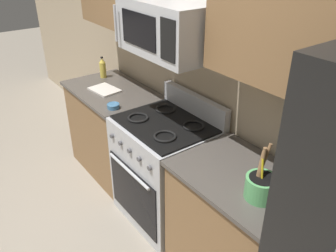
% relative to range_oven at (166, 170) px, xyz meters
% --- Properties ---
extents(ground_plane, '(16.00, 16.00, 0.00)m').
position_rel_range_oven_xyz_m(ground_plane, '(0.00, -0.71, -0.47)').
color(ground_plane, gray).
extents(wall_back, '(8.00, 0.10, 2.60)m').
position_rel_range_oven_xyz_m(wall_back, '(0.00, 0.39, 0.83)').
color(wall_back, tan).
rests_on(wall_back, ground).
extents(counter_left, '(0.99, 0.65, 0.91)m').
position_rel_range_oven_xyz_m(counter_left, '(-0.89, -0.00, -0.02)').
color(counter_left, olive).
rests_on(counter_left, ground).
extents(range_oven, '(0.76, 0.69, 1.09)m').
position_rel_range_oven_xyz_m(range_oven, '(0.00, 0.00, 0.00)').
color(range_oven, '#B2B5BA').
rests_on(range_oven, ground).
extents(counter_right, '(0.85, 0.65, 0.91)m').
position_rel_range_oven_xyz_m(counter_right, '(0.82, -0.00, -0.02)').
color(counter_right, olive).
rests_on(counter_right, ground).
extents(microwave, '(0.74, 0.44, 0.37)m').
position_rel_range_oven_xyz_m(microwave, '(-0.00, 0.03, 1.18)').
color(microwave, '#B2B5BA').
extents(upper_cabinets_right, '(0.84, 0.34, 0.79)m').
position_rel_range_oven_xyz_m(upper_cabinets_right, '(0.82, 0.17, 1.41)').
color(upper_cabinets_right, olive).
extents(utensil_crock, '(0.19, 0.19, 0.33)m').
position_rel_range_oven_xyz_m(utensil_crock, '(1.02, -0.08, 0.51)').
color(utensil_crock, '#59AD66').
rests_on(utensil_crock, counter_right).
extents(cutting_board, '(0.31, 0.24, 0.02)m').
position_rel_range_oven_xyz_m(cutting_board, '(-0.90, -0.07, 0.44)').
color(cutting_board, silver).
rests_on(cutting_board, counter_left).
extents(bottle_oil, '(0.06, 0.06, 0.22)m').
position_rel_range_oven_xyz_m(bottle_oil, '(-1.22, 0.09, 0.54)').
color(bottle_oil, gold).
rests_on(bottle_oil, counter_left).
extents(prep_bowl, '(0.11, 0.11, 0.04)m').
position_rel_range_oven_xyz_m(prep_bowl, '(-0.50, -0.19, 0.46)').
color(prep_bowl, teal).
rests_on(prep_bowl, counter_left).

